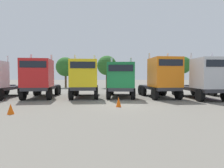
% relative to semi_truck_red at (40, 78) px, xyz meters
% --- Properties ---
extents(ground, '(200.00, 200.00, 0.00)m').
position_rel_semi_truck_red_xyz_m(ground, '(7.52, -3.38, -1.89)').
color(ground, slate).
extents(semi_truck_red, '(3.43, 6.51, 4.19)m').
position_rel_semi_truck_red_xyz_m(semi_truck_red, '(0.00, 0.00, 0.00)').
color(semi_truck_red, '#333338').
rests_on(semi_truck_red, ground).
extents(semi_truck_yellow, '(3.07, 5.95, 4.16)m').
position_rel_semi_truck_red_xyz_m(semi_truck_yellow, '(4.17, 0.23, -0.04)').
color(semi_truck_yellow, '#333338').
rests_on(semi_truck_yellow, ground).
extents(semi_truck_green, '(2.86, 6.20, 3.90)m').
position_rel_semi_truck_red_xyz_m(semi_truck_green, '(7.64, 0.49, -0.17)').
color(semi_truck_green, '#333338').
rests_on(semi_truck_green, ground).
extents(semi_truck_orange, '(3.25, 5.95, 4.35)m').
position_rel_semi_truck_red_xyz_m(semi_truck_orange, '(11.49, 0.22, 0.10)').
color(semi_truck_orange, '#333338').
rests_on(semi_truck_orange, ground).
extents(semi_truck_silver, '(2.89, 6.48, 4.20)m').
position_rel_semi_truck_red_xyz_m(semi_truck_silver, '(15.01, -0.72, -0.03)').
color(semi_truck_silver, '#333338').
rests_on(semi_truck_silver, ground).
extents(traffic_cone_near, '(0.36, 0.36, 0.68)m').
position_rel_semi_truck_red_xyz_m(traffic_cone_near, '(7.28, -4.48, -1.55)').
color(traffic_cone_near, '#F2590C').
rests_on(traffic_cone_near, ground).
extents(traffic_cone_mid, '(0.36, 0.36, 0.57)m').
position_rel_semi_truck_red_xyz_m(traffic_cone_mid, '(1.36, -6.86, -1.60)').
color(traffic_cone_mid, '#F2590C').
rests_on(traffic_cone_mid, ground).
extents(oak_far_left, '(3.53, 3.53, 5.63)m').
position_rel_semi_truck_red_xyz_m(oak_far_left, '(-2.06, 16.00, 1.96)').
color(oak_far_left, '#4C3823').
rests_on(oak_far_left, ground).
extents(oak_far_centre, '(3.52, 3.52, 5.83)m').
position_rel_semi_truck_red_xyz_m(oak_far_centre, '(5.63, 15.30, 2.16)').
color(oak_far_centre, '#4C3823').
rests_on(oak_far_centre, ground).
extents(oak_far_right, '(3.41, 3.41, 6.05)m').
position_rel_semi_truck_red_xyz_m(oak_far_right, '(20.53, 18.66, 2.43)').
color(oak_far_right, '#4C3823').
rests_on(oak_far_right, ground).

